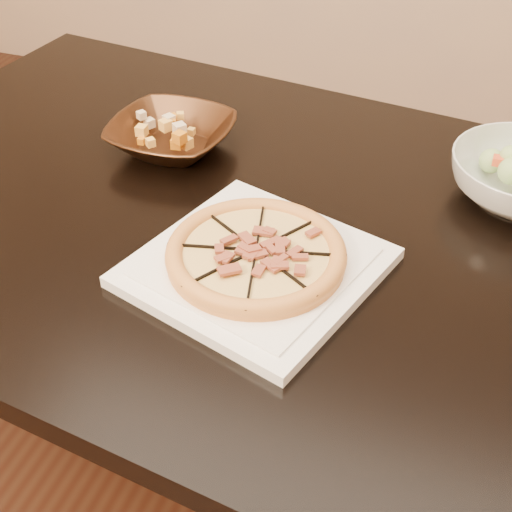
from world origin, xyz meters
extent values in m
cube|color=black|center=(0.02, 0.13, 0.73)|extent=(1.58, 1.13, 0.04)
cylinder|color=black|center=(-0.64, 0.53, 0.35)|extent=(0.07, 0.07, 0.71)
cube|color=white|center=(0.09, 0.00, 0.76)|extent=(0.39, 0.39, 0.02)
cube|color=white|center=(0.09, 0.00, 0.77)|extent=(0.33, 0.33, 0.00)
cylinder|color=#D98749|center=(0.09, 0.00, 0.78)|extent=(0.25, 0.25, 0.01)
torus|color=#D98749|center=(0.09, 0.00, 0.79)|extent=(0.26, 0.26, 0.03)
cylinder|color=#F7D281|center=(0.09, 0.00, 0.79)|extent=(0.21, 0.21, 0.01)
cube|color=black|center=(0.09, 0.00, 0.79)|extent=(0.06, 0.25, 0.01)
cube|color=black|center=(0.09, 0.00, 0.79)|extent=(0.22, 0.13, 0.01)
cube|color=black|center=(0.09, 0.00, 0.79)|extent=(0.25, 0.06, 0.01)
cube|color=black|center=(0.09, 0.00, 0.79)|extent=(0.13, 0.22, 0.01)
cube|color=#A84E38|center=(0.11, 0.00, 0.79)|extent=(0.03, 0.02, 0.00)
cube|color=#A84E38|center=(0.13, 0.02, 0.79)|extent=(0.03, 0.02, 0.00)
cube|color=#A84E38|center=(0.14, 0.04, 0.79)|extent=(0.03, 0.03, 0.00)
cube|color=#A84E38|center=(0.11, 0.02, 0.79)|extent=(0.03, 0.03, 0.00)
cube|color=#A84E38|center=(0.11, 0.04, 0.79)|extent=(0.02, 0.03, 0.00)
cube|color=#A84E38|center=(0.10, 0.07, 0.79)|extent=(0.02, 0.03, 0.00)
cube|color=#A84E38|center=(0.09, 0.03, 0.79)|extent=(0.02, 0.02, 0.00)
cube|color=#A84E38|center=(0.07, 0.05, 0.79)|extent=(0.02, 0.03, 0.00)
cube|color=#A84E38|center=(0.05, 0.07, 0.79)|extent=(0.02, 0.03, 0.00)
cube|color=#A84E38|center=(0.06, 0.03, 0.79)|extent=(0.03, 0.03, 0.00)
cube|color=#A84E38|center=(0.04, 0.03, 0.79)|extent=(0.03, 0.02, 0.00)
cube|color=#A84E38|center=(0.07, 0.01, 0.79)|extent=(0.03, 0.02, 0.00)
cube|color=#A84E38|center=(0.04, 0.00, 0.79)|extent=(0.03, 0.02, 0.00)
cube|color=#A84E38|center=(0.02, -0.01, 0.79)|extent=(0.03, 0.02, 0.00)
cube|color=#A84E38|center=(0.06, -0.01, 0.79)|extent=(0.03, 0.02, 0.00)
cube|color=#A84E38|center=(0.05, -0.03, 0.79)|extent=(0.03, 0.02, 0.00)
cube|color=#A84E38|center=(0.04, -0.06, 0.79)|extent=(0.03, 0.03, 0.00)
cube|color=#A84E38|center=(0.07, -0.03, 0.79)|extent=(0.02, 0.03, 0.00)
cube|color=#A84E38|center=(0.07, -0.06, 0.79)|extent=(0.02, 0.03, 0.00)
cube|color=#A84E38|center=(0.09, -0.02, 0.79)|extent=(0.02, 0.02, 0.00)
cube|color=#A84E38|center=(0.10, -0.04, 0.79)|extent=(0.02, 0.03, 0.00)
cube|color=#A84E38|center=(0.12, -0.06, 0.79)|extent=(0.02, 0.03, 0.00)
cube|color=#A84E38|center=(0.11, -0.02, 0.79)|extent=(0.03, 0.03, 0.00)
cube|color=#A84E38|center=(0.13, -0.03, 0.79)|extent=(0.03, 0.03, 0.00)
cube|color=#A84E38|center=(0.16, -0.03, 0.79)|extent=(0.03, 0.02, 0.00)
cube|color=#A84E38|center=(0.12, -0.01, 0.79)|extent=(0.03, 0.02, 0.00)
cube|color=#A84E38|center=(0.15, 0.00, 0.79)|extent=(0.02, 0.01, 0.00)
imported|color=#472A17|center=(-0.17, 0.28, 0.78)|extent=(0.23, 0.23, 0.05)
cube|color=beige|center=(-0.17, 0.28, 0.82)|extent=(0.03, 0.03, 0.03)
cube|color=orange|center=(-0.16, 0.28, 0.82)|extent=(0.03, 0.03, 0.03)
cube|color=#F1B149|center=(-0.15, 0.30, 0.82)|extent=(0.03, 0.03, 0.03)
cube|color=beige|center=(-0.15, 0.32, 0.82)|extent=(0.03, 0.03, 0.03)
cube|color=orange|center=(-0.17, 0.29, 0.82)|extent=(0.03, 0.03, 0.03)
cube|color=#F1B149|center=(-0.18, 0.30, 0.82)|extent=(0.03, 0.03, 0.03)
cube|color=beige|center=(-0.20, 0.31, 0.82)|extent=(0.03, 0.03, 0.03)
cube|color=orange|center=(-0.17, 0.28, 0.82)|extent=(0.03, 0.03, 0.03)
cube|color=#F1B149|center=(-0.19, 0.28, 0.82)|extent=(0.03, 0.03, 0.03)
cube|color=beige|center=(-0.20, 0.27, 0.82)|extent=(0.03, 0.03, 0.03)
cube|color=orange|center=(-0.20, 0.25, 0.82)|extent=(0.03, 0.03, 0.03)
cube|color=#F1B149|center=(-0.18, 0.27, 0.82)|extent=(0.03, 0.03, 0.03)
cube|color=beige|center=(-0.17, 0.25, 0.82)|extent=(0.03, 0.03, 0.03)
cube|color=orange|center=(-0.16, 0.24, 0.82)|extent=(0.03, 0.03, 0.03)
cube|color=#F1B149|center=(-0.17, 0.28, 0.82)|extent=(0.03, 0.03, 0.03)
cube|color=beige|center=(-0.16, 0.27, 0.82)|extent=(0.03, 0.03, 0.03)
cube|color=#EB4F25|center=(0.40, 0.34, 0.84)|extent=(0.02, 0.02, 0.01)
camera|label=1|loc=(0.36, -0.74, 1.41)|focal=50.00mm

